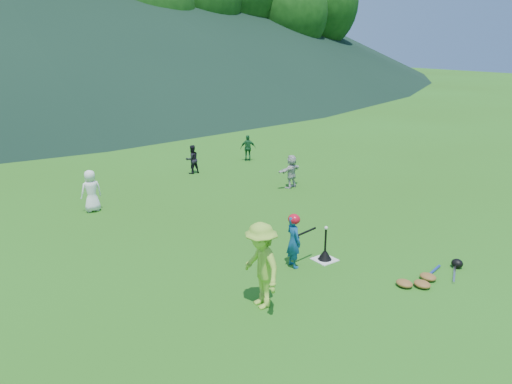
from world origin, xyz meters
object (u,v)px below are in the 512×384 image
at_px(fielder_c, 248,148).
at_px(fielder_d, 291,171).
at_px(adult_coach, 261,266).
at_px(batting_tee, 325,254).
at_px(fielder_a, 91,191).
at_px(home_plate, 325,260).
at_px(batter_child, 294,241).
at_px(fielder_b, 192,159).
at_px(equipment_pile, 429,277).

distance_m(fielder_c, fielder_d, 3.85).
bearing_deg(adult_coach, batting_tee, 116.25).
bearing_deg(fielder_c, fielder_a, 45.42).
height_order(home_plate, fielder_a, fielder_a).
height_order(adult_coach, fielder_c, adult_coach).
height_order(batter_child, fielder_b, batter_child).
distance_m(fielder_d, batting_tee, 5.43).
xyz_separation_m(fielder_a, batting_tee, (2.95, -6.06, -0.45)).
height_order(home_plate, adult_coach, adult_coach).
height_order(fielder_c, batting_tee, fielder_c).
bearing_deg(home_plate, fielder_a, 115.95).
distance_m(adult_coach, batting_tee, 2.44).
relative_size(fielder_d, equipment_pile, 0.59).
bearing_deg(adult_coach, equipment_pile, 78.86).
height_order(batter_child, adult_coach, adult_coach).
bearing_deg(equipment_pile, fielder_d, 73.76).
xyz_separation_m(batter_child, fielder_c, (4.60, 8.13, -0.06)).
distance_m(fielder_c, batting_tee, 9.16).
height_order(fielder_b, fielder_c, same).
bearing_deg(fielder_b, adult_coach, 68.41).
xyz_separation_m(fielder_c, fielder_d, (-0.96, -3.73, 0.03)).
height_order(fielder_b, batting_tee, fielder_b).
relative_size(home_plate, fielder_c, 0.45).
bearing_deg(adult_coach, fielder_a, -165.50).
height_order(adult_coach, fielder_d, adult_coach).
height_order(batter_child, equipment_pile, batter_child).
bearing_deg(batter_child, adult_coach, 128.88).
relative_size(home_plate, batter_child, 0.40).
bearing_deg(fielder_b, fielder_c, -171.94).
bearing_deg(adult_coach, fielder_d, 144.41).
height_order(batter_child, batting_tee, batter_child).
bearing_deg(home_plate, fielder_d, 57.72).
bearing_deg(home_plate, equipment_pile, -61.63).
xyz_separation_m(adult_coach, equipment_pile, (3.25, -1.16, -0.72)).
height_order(fielder_b, fielder_d, fielder_d).
bearing_deg(fielder_b, batting_tee, 81.46).
bearing_deg(fielder_b, home_plate, 81.46).
xyz_separation_m(fielder_d, batting_tee, (-2.89, -4.58, -0.40)).
distance_m(batter_child, fielder_a, 6.29).
distance_m(fielder_a, fielder_d, 6.03).
height_order(adult_coach, fielder_b, adult_coach).
distance_m(batting_tee, equipment_pile, 2.13).
relative_size(fielder_b, equipment_pile, 0.56).
height_order(fielder_d, equipment_pile, fielder_d).
relative_size(batter_child, adult_coach, 0.72).
bearing_deg(batting_tee, fielder_b, 81.32).
distance_m(adult_coach, equipment_pile, 3.52).
bearing_deg(fielder_a, batting_tee, 115.47).
xyz_separation_m(fielder_b, equipment_pile, (-0.20, -9.81, -0.44)).
distance_m(batter_child, fielder_c, 9.34).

